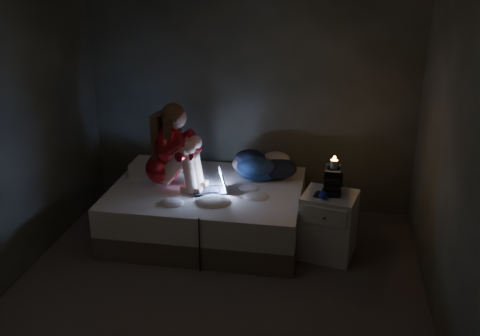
% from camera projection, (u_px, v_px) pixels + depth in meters
% --- Properties ---
extents(floor, '(3.60, 3.80, 0.02)m').
position_uv_depth(floor, '(214.00, 297.00, 4.74)').
color(floor, '#4B413D').
rests_on(floor, ground).
extents(wall_back, '(3.60, 0.02, 2.60)m').
position_uv_depth(wall_back, '(250.00, 95.00, 6.00)').
color(wall_back, '#2B3024').
rests_on(wall_back, ground).
extents(wall_front, '(3.60, 0.02, 2.60)m').
position_uv_depth(wall_front, '(119.00, 298.00, 2.50)').
color(wall_front, '#2B3024').
rests_on(wall_front, ground).
extents(wall_right, '(0.02, 3.80, 2.60)m').
position_uv_depth(wall_right, '(456.00, 170.00, 3.96)').
color(wall_right, '#2B3024').
rests_on(wall_right, ground).
extents(bed, '(1.92, 1.44, 0.53)m').
position_uv_depth(bed, '(207.00, 210.00, 5.69)').
color(bed, silver).
rests_on(bed, ground).
extents(pillow, '(0.50, 0.35, 0.14)m').
position_uv_depth(pillow, '(156.00, 168.00, 5.89)').
color(pillow, silver).
rests_on(pillow, bed).
extents(woman, '(0.59, 0.43, 0.88)m').
position_uv_depth(woman, '(162.00, 145.00, 5.47)').
color(woman, maroon).
rests_on(woman, bed).
extents(laptop, '(0.39, 0.33, 0.24)m').
position_uv_depth(laptop, '(209.00, 181.00, 5.44)').
color(laptop, black).
rests_on(laptop, bed).
extents(clothes_pile, '(0.63, 0.57, 0.31)m').
position_uv_depth(clothes_pile, '(259.00, 164.00, 5.77)').
color(clothes_pile, navy).
rests_on(clothes_pile, bed).
extents(nightstand, '(0.56, 0.52, 0.65)m').
position_uv_depth(nightstand, '(328.00, 225.00, 5.26)').
color(nightstand, white).
rests_on(nightstand, ground).
extents(book_stack, '(0.19, 0.25, 0.27)m').
position_uv_depth(book_stack, '(333.00, 180.00, 5.10)').
color(book_stack, black).
rests_on(book_stack, nightstand).
extents(candle, '(0.07, 0.07, 0.08)m').
position_uv_depth(candle, '(334.00, 163.00, 5.04)').
color(candle, beige).
rests_on(candle, book_stack).
extents(phone, '(0.07, 0.14, 0.01)m').
position_uv_depth(phone, '(319.00, 196.00, 5.10)').
color(phone, black).
rests_on(phone, nightstand).
extents(blue_orb, '(0.08, 0.08, 0.08)m').
position_uv_depth(blue_orb, '(326.00, 196.00, 5.01)').
color(blue_orb, navy).
rests_on(blue_orb, nightstand).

